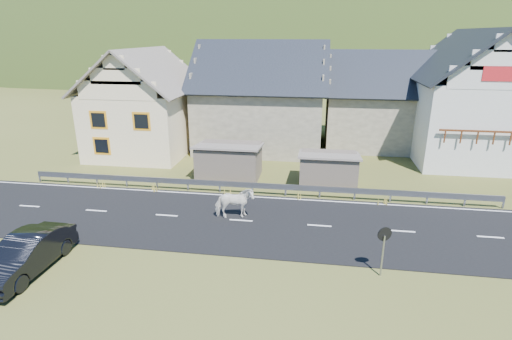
# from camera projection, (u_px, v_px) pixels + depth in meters

# --- Properties ---
(ground) EXTENTS (160.00, 160.00, 0.00)m
(ground) POSITION_uv_depth(u_px,v_px,m) (241.00, 221.00, 20.55)
(ground) COLOR #404319
(ground) RESTS_ON ground
(road) EXTENTS (60.00, 7.00, 0.04)m
(road) POSITION_uv_depth(u_px,v_px,m) (241.00, 221.00, 20.54)
(road) COLOR black
(road) RESTS_ON ground
(lane_markings) EXTENTS (60.00, 6.60, 0.01)m
(lane_markings) POSITION_uv_depth(u_px,v_px,m) (241.00, 220.00, 20.53)
(lane_markings) COLOR silver
(lane_markings) RESTS_ON road
(guardrail) EXTENTS (28.10, 0.09, 0.75)m
(guardrail) POSITION_uv_depth(u_px,v_px,m) (252.00, 186.00, 23.81)
(guardrail) COLOR #93969B
(guardrail) RESTS_ON ground
(shed_left) EXTENTS (4.30, 3.30, 2.40)m
(shed_left) POSITION_uv_depth(u_px,v_px,m) (229.00, 161.00, 26.56)
(shed_left) COLOR #6D5F53
(shed_left) RESTS_ON ground
(shed_right) EXTENTS (3.80, 2.90, 2.20)m
(shed_right) POSITION_uv_depth(u_px,v_px,m) (328.00, 170.00, 25.20)
(shed_right) COLOR #6D5F53
(shed_right) RESTS_ON ground
(house_cream) EXTENTS (7.80, 9.80, 8.30)m
(house_cream) POSITION_uv_depth(u_px,v_px,m) (145.00, 97.00, 31.79)
(house_cream) COLOR #F7E0B5
(house_cream) RESTS_ON ground
(house_stone_a) EXTENTS (10.80, 9.80, 8.90)m
(house_stone_a) POSITION_uv_depth(u_px,v_px,m) (262.00, 91.00, 33.24)
(house_stone_a) COLOR tan
(house_stone_a) RESTS_ON ground
(house_stone_b) EXTENTS (9.80, 8.80, 8.10)m
(house_stone_b) POSITION_uv_depth(u_px,v_px,m) (382.00, 95.00, 33.82)
(house_stone_b) COLOR tan
(house_stone_b) RESTS_ON ground
(house_white) EXTENTS (8.80, 10.80, 9.70)m
(house_white) POSITION_uv_depth(u_px,v_px,m) (471.00, 91.00, 29.89)
(house_white) COLOR silver
(house_white) RESTS_ON ground
(mountain) EXTENTS (440.00, 280.00, 260.00)m
(mountain) POSITION_uv_depth(u_px,v_px,m) (320.00, 97.00, 194.76)
(mountain) COLOR #2E3F16
(mountain) RESTS_ON ground
(conifer_patch) EXTENTS (76.00, 50.00, 28.00)m
(conifer_patch) POSITION_uv_depth(u_px,v_px,m) (137.00, 45.00, 129.36)
(conifer_patch) COLOR black
(conifer_patch) RESTS_ON ground
(horse) EXTENTS (1.38, 2.14, 1.67)m
(horse) POSITION_uv_depth(u_px,v_px,m) (234.00, 203.00, 20.56)
(horse) COLOR silver
(horse) RESTS_ON road
(car) EXTENTS (1.67, 4.62, 1.52)m
(car) POSITION_uv_depth(u_px,v_px,m) (26.00, 254.00, 15.99)
(car) COLOR black
(car) RESTS_ON ground
(traffic_mirror) EXTENTS (0.56, 0.26, 2.11)m
(traffic_mirror) POSITION_uv_depth(u_px,v_px,m) (384.00, 240.00, 15.45)
(traffic_mirror) COLOR #93969B
(traffic_mirror) RESTS_ON ground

